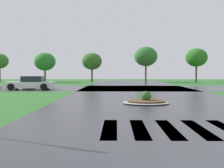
# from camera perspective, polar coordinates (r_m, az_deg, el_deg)

# --- Properties ---
(asphalt_roadway) EXTENTS (11.30, 80.00, 0.01)m
(asphalt_roadway) POSITION_cam_1_polar(r_m,az_deg,el_deg) (14.34, 9.15, -4.41)
(asphalt_roadway) COLOR #35353A
(asphalt_roadway) RESTS_ON ground
(asphalt_cross_road) EXTENTS (90.00, 10.17, 0.01)m
(asphalt_cross_road) POSITION_cam_1_polar(r_m,az_deg,el_deg) (29.16, 4.95, -0.85)
(asphalt_cross_road) COLOR #35353A
(asphalt_cross_road) RESTS_ON ground
(crosswalk_stripes) EXTENTS (4.95, 2.98, 0.01)m
(crosswalk_stripes) POSITION_cam_1_polar(r_m,az_deg,el_deg) (8.71, 14.68, -9.02)
(crosswalk_stripes) COLOR white
(crosswalk_stripes) RESTS_ON ground
(median_island) EXTENTS (2.56, 2.26, 0.68)m
(median_island) POSITION_cam_1_polar(r_m,az_deg,el_deg) (15.10, 7.09, -3.55)
(median_island) COLOR #9E9B93
(median_island) RESTS_ON ground
(car_white_sedan) EXTENTS (4.59, 2.23, 1.31)m
(car_white_sedan) POSITION_cam_1_polar(r_m,az_deg,el_deg) (27.65, -16.64, 0.10)
(car_white_sedan) COLOR silver
(car_white_sedan) RESTS_ON ground
(drainage_pipe_stack) EXTENTS (1.42, 1.11, 0.91)m
(drainage_pipe_stack) POSITION_cam_1_polar(r_m,az_deg,el_deg) (29.59, -16.95, -0.03)
(drainage_pipe_stack) COLOR #9E9B93
(drainage_pipe_stack) RESTS_ON ground
(background_treeline) EXTENTS (35.91, 4.77, 5.94)m
(background_treeline) POSITION_cam_1_polar(r_m,az_deg,el_deg) (45.82, -1.11, 5.17)
(background_treeline) COLOR #4C3823
(background_treeline) RESTS_ON ground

